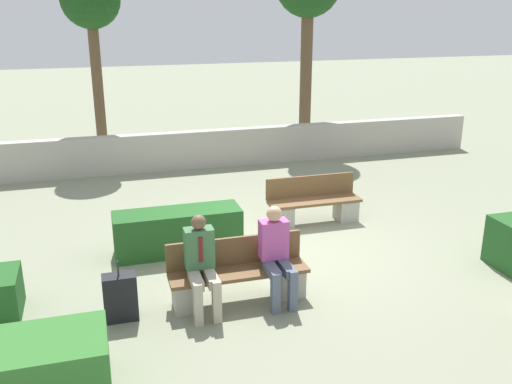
{
  "coord_description": "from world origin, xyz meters",
  "views": [
    {
      "loc": [
        -2.85,
        -8.13,
        3.9
      ],
      "look_at": [
        -0.34,
        0.5,
        0.9
      ],
      "focal_mm": 40.0,
      "sensor_mm": 36.0,
      "label": 1
    }
  ],
  "objects_px": {
    "bench_front": "(238,278)",
    "person_seated_man": "(201,261)",
    "suitcase": "(120,297)",
    "tree_leftmost": "(91,6)",
    "bench_left_side": "(314,206)",
    "person_seated_woman": "(276,251)"
  },
  "relations": [
    {
      "from": "bench_front",
      "to": "tree_leftmost",
      "type": "xyz_separation_m",
      "value": [
        -1.52,
        8.12,
        3.49
      ]
    },
    {
      "from": "person_seated_woman",
      "to": "suitcase",
      "type": "distance_m",
      "value": 2.12
    },
    {
      "from": "person_seated_man",
      "to": "suitcase",
      "type": "bearing_deg",
      "value": 176.14
    },
    {
      "from": "person_seated_woman",
      "to": "bench_front",
      "type": "bearing_deg",
      "value": 164.15
    },
    {
      "from": "bench_front",
      "to": "person_seated_man",
      "type": "relative_size",
      "value": 1.45
    },
    {
      "from": "bench_left_side",
      "to": "tree_leftmost",
      "type": "bearing_deg",
      "value": 129.58
    },
    {
      "from": "bench_front",
      "to": "suitcase",
      "type": "xyz_separation_m",
      "value": [
        -1.58,
        -0.07,
        -0.02
      ]
    },
    {
      "from": "bench_left_side",
      "to": "tree_leftmost",
      "type": "distance_m",
      "value": 7.58
    },
    {
      "from": "bench_left_side",
      "to": "tree_leftmost",
      "type": "relative_size",
      "value": 0.37
    },
    {
      "from": "bench_front",
      "to": "bench_left_side",
      "type": "bearing_deg",
      "value": 49.59
    },
    {
      "from": "person_seated_man",
      "to": "suitcase",
      "type": "distance_m",
      "value": 1.13
    },
    {
      "from": "person_seated_woman",
      "to": "bench_left_side",
      "type": "bearing_deg",
      "value": 58.49
    },
    {
      "from": "bench_front",
      "to": "suitcase",
      "type": "relative_size",
      "value": 2.31
    },
    {
      "from": "bench_front",
      "to": "person_seated_woman",
      "type": "bearing_deg",
      "value": -15.85
    },
    {
      "from": "person_seated_man",
      "to": "tree_leftmost",
      "type": "xyz_separation_m",
      "value": [
        -0.99,
        8.27,
        3.1
      ]
    },
    {
      "from": "bench_front",
      "to": "person_seated_woman",
      "type": "height_order",
      "value": "person_seated_woman"
    },
    {
      "from": "bench_front",
      "to": "person_seated_man",
      "type": "xyz_separation_m",
      "value": [
        -0.53,
        -0.14,
        0.39
      ]
    },
    {
      "from": "person_seated_woman",
      "to": "suitcase",
      "type": "relative_size",
      "value": 1.61
    },
    {
      "from": "person_seated_woman",
      "to": "person_seated_man",
      "type": "bearing_deg",
      "value": -179.86
    },
    {
      "from": "bench_left_side",
      "to": "person_seated_man",
      "type": "xyz_separation_m",
      "value": [
        -2.6,
        -2.58,
        0.4
      ]
    },
    {
      "from": "suitcase",
      "to": "tree_leftmost",
      "type": "xyz_separation_m",
      "value": [
        0.06,
        8.19,
        3.51
      ]
    },
    {
      "from": "person_seated_man",
      "to": "person_seated_woman",
      "type": "xyz_separation_m",
      "value": [
        1.02,
        0.0,
        0.01
      ]
    }
  ]
}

